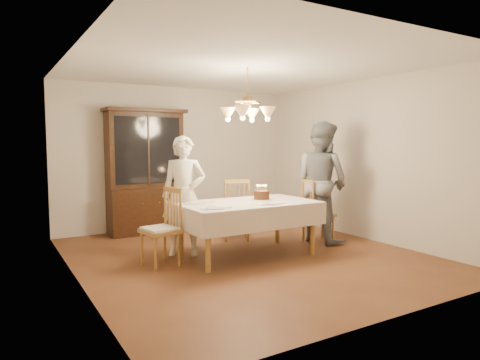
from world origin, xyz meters
TOP-DOWN VIEW (x-y plane):
  - ground at (0.00, 0.00)m, footprint 5.00×5.00m
  - room_shell at (0.00, 0.00)m, footprint 5.00×5.00m
  - dining_table at (0.00, 0.00)m, footprint 1.90×1.10m
  - china_hutch at (-0.70, 2.25)m, footprint 1.38×0.54m
  - chair_far_side at (0.37, 0.95)m, footprint 0.57×0.56m
  - chair_left_end at (-1.21, 0.16)m, footprint 0.49×0.50m
  - chair_right_end at (1.38, 0.12)m, footprint 0.52×0.53m
  - elderly_woman at (-0.74, 0.50)m, footprint 0.73×0.66m
  - adult_in_grey at (1.50, 0.17)m, footprint 0.85×1.02m
  - birthday_cake at (0.27, 0.06)m, footprint 0.30×0.30m
  - place_setting_near_left at (-0.65, -0.31)m, footprint 0.38×0.24m
  - place_setting_near_right at (0.16, -0.34)m, footprint 0.39×0.24m
  - place_setting_far_left at (-0.63, 0.24)m, footprint 0.41×0.27m
  - chandelier at (-0.00, -0.00)m, footprint 0.62×0.62m

SIDE VIEW (x-z plane):
  - ground at x=0.00m, z-range 0.00..0.00m
  - chair_far_side at x=0.37m, z-range -0.06..0.94m
  - chair_right_end at x=1.38m, z-range -0.06..0.94m
  - chair_left_end at x=-1.21m, z-range -0.05..0.95m
  - dining_table at x=0.00m, z-range 0.30..1.06m
  - place_setting_near_left at x=-0.65m, z-range 0.76..0.77m
  - place_setting_near_right at x=0.16m, z-range 0.76..0.77m
  - place_setting_far_left at x=-0.63m, z-range 0.76..0.77m
  - birthday_cake at x=0.27m, z-range 0.71..0.93m
  - elderly_woman at x=-0.74m, z-range 0.00..1.68m
  - adult_in_grey at x=1.50m, z-range 0.00..1.91m
  - china_hutch at x=-0.70m, z-range -0.04..2.12m
  - room_shell at x=0.00m, z-range -0.92..4.08m
  - chandelier at x=0.00m, z-range 1.61..2.34m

